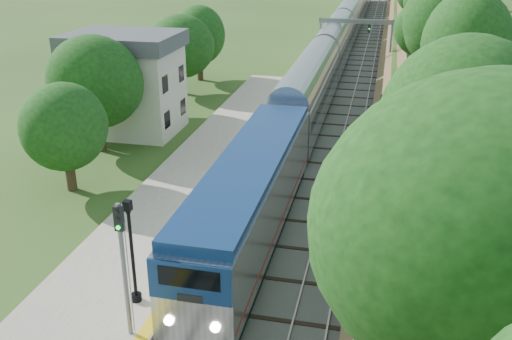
% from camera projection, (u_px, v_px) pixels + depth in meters
% --- Properties ---
extents(trackbed, '(9.50, 170.00, 0.28)m').
position_uv_depth(trackbed, '(352.00, 64.00, 70.88)').
color(trackbed, '#4C4944').
rests_on(trackbed, ground).
extents(platform, '(6.40, 68.00, 0.38)m').
position_uv_depth(platform, '(170.00, 215.00, 32.75)').
color(platform, gray).
rests_on(platform, ground).
extents(yellow_stripe, '(0.55, 68.00, 0.01)m').
position_uv_depth(yellow_stripe, '(218.00, 217.00, 32.09)').
color(yellow_stripe, gold).
rests_on(yellow_stripe, platform).
extents(embankment, '(10.64, 170.00, 11.70)m').
position_uv_depth(embankment, '(423.00, 51.00, 68.43)').
color(embankment, brown).
rests_on(embankment, ground).
extents(station_building, '(8.60, 6.60, 8.00)m').
position_uv_depth(station_building, '(127.00, 82.00, 45.64)').
color(station_building, silver).
rests_on(station_building, ground).
extents(signal_gantry, '(8.40, 0.38, 6.20)m').
position_uv_depth(signal_gantry, '(355.00, 31.00, 64.44)').
color(signal_gantry, slate).
rests_on(signal_gantry, ground).
extents(trees_behind_platform, '(7.82, 53.32, 7.21)m').
position_uv_depth(trees_behind_platform, '(105.00, 112.00, 36.50)').
color(trees_behind_platform, '#332316').
rests_on(trees_behind_platform, ground).
extents(train, '(3.18, 127.44, 4.68)m').
position_uv_depth(train, '(342.00, 35.00, 77.02)').
color(train, black).
rests_on(train, trackbed).
extents(lamppost_far, '(0.48, 0.48, 4.81)m').
position_uv_depth(lamppost_far, '(133.00, 258.00, 24.01)').
color(lamppost_far, black).
rests_on(lamppost_far, platform).
extents(signal_platform, '(0.34, 0.27, 5.77)m').
position_uv_depth(signal_platform, '(123.00, 257.00, 21.44)').
color(signal_platform, slate).
rests_on(signal_platform, platform).
extents(signal_farside, '(0.37, 0.30, 6.82)m').
position_uv_depth(signal_farside, '(380.00, 138.00, 32.76)').
color(signal_farside, slate).
rests_on(signal_farside, ground).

